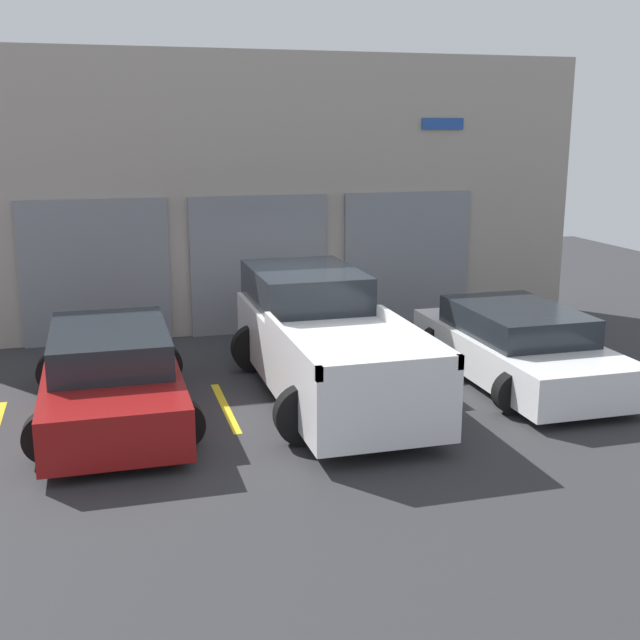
{
  "coord_description": "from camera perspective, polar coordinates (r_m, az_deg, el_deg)",
  "views": [
    {
      "loc": [
        -3.22,
        -12.36,
        4.01
      ],
      "look_at": [
        0.0,
        -0.77,
        1.1
      ],
      "focal_mm": 45.0,
      "sensor_mm": 36.0,
      "label": 1
    }
  ],
  "objects": [
    {
      "name": "ground_plane",
      "position": [
        13.38,
        -0.88,
        -3.84
      ],
      "size": [
        28.0,
        28.0,
        0.0
      ],
      "primitive_type": "plane",
      "color": "#2D2D30"
    },
    {
      "name": "shophouse_building",
      "position": [
        16.03,
        -3.96,
        8.71
      ],
      "size": [
        13.12,
        0.68,
        5.41
      ],
      "color": "#9E9389",
      "rests_on": "ground"
    },
    {
      "name": "pickup_truck",
      "position": [
        12.23,
        0.29,
        -1.48
      ],
      "size": [
        2.41,
        5.34,
        1.74
      ],
      "color": "white",
      "rests_on": "ground"
    },
    {
      "name": "sedan_white",
      "position": [
        13.27,
        13.86,
        -1.82
      ],
      "size": [
        2.23,
        4.38,
        1.2
      ],
      "color": "white",
      "rests_on": "ground"
    },
    {
      "name": "sedan_side",
      "position": [
        11.62,
        -14.6,
        -3.87
      ],
      "size": [
        2.23,
        4.44,
        1.28
      ],
      "color": "maroon",
      "rests_on": "ground"
    },
    {
      "name": "parking_stripe_left",
      "position": [
        11.9,
        -6.75,
        -6.16
      ],
      "size": [
        0.12,
        2.2,
        0.01
      ],
      "primitive_type": "cube",
      "color": "gold",
      "rests_on": "ground"
    },
    {
      "name": "parking_stripe_centre",
      "position": [
        12.73,
        7.52,
        -4.86
      ],
      "size": [
        0.12,
        2.2,
        0.01
      ],
      "primitive_type": "cube",
      "color": "gold",
      "rests_on": "ground"
    },
    {
      "name": "parking_stripe_right",
      "position": [
        14.23,
        19.36,
        -3.54
      ],
      "size": [
        0.12,
        2.2,
        0.01
      ],
      "primitive_type": "cube",
      "color": "gold",
      "rests_on": "ground"
    }
  ]
}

